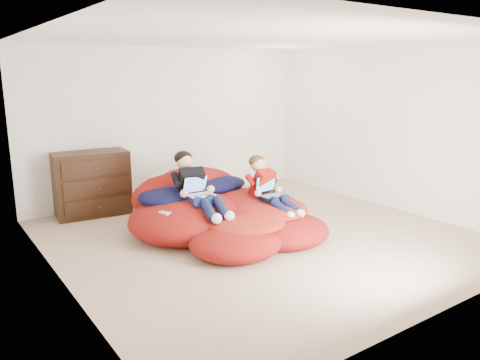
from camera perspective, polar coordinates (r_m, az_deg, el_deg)
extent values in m
cube|color=tan|center=(6.20, 2.63, -7.94)|extent=(5.10, 5.10, 0.25)
cube|color=white|center=(7.98, -8.36, 6.78)|extent=(5.10, 0.02, 2.50)
cube|color=white|center=(4.19, 24.18, 0.38)|extent=(5.10, 0.02, 2.50)
cube|color=white|center=(4.78, -21.87, 2.00)|extent=(0.02, 5.10, 2.50)
cube|color=white|center=(7.64, 17.96, 6.03)|extent=(0.02, 5.10, 2.50)
cube|color=white|center=(5.82, 2.91, 17.14)|extent=(5.10, 5.10, 0.02)
cube|color=#311C0D|center=(7.30, -17.62, -0.41)|extent=(1.11, 0.63, 0.96)
cube|color=#311C0D|center=(7.11, -16.79, -3.07)|extent=(0.95, 0.11, 0.23)
cylinder|color=#4C3F26|center=(7.09, -16.74, -3.11)|extent=(0.04, 0.06, 0.03)
cube|color=#311C0D|center=(7.04, -16.94, -0.83)|extent=(0.95, 0.11, 0.23)
cylinder|color=#4C3F26|center=(7.02, -16.89, -0.86)|extent=(0.04, 0.06, 0.03)
cube|color=#311C0D|center=(6.98, -17.10, 1.46)|extent=(0.95, 0.11, 0.23)
cylinder|color=#4C3F26|center=(6.96, -17.04, 1.43)|extent=(0.04, 0.06, 0.03)
ellipsoid|color=#A81812|center=(6.19, -5.95, -4.65)|extent=(1.67, 1.50, 0.60)
ellipsoid|color=#A81812|center=(6.51, 0.89, -3.88)|extent=(1.60, 1.56, 0.58)
ellipsoid|color=#A81812|center=(6.03, 0.20, -5.44)|extent=(1.46, 1.16, 0.47)
ellipsoid|color=#A81812|center=(5.54, -0.48, -7.57)|extent=(1.14, 1.05, 0.38)
ellipsoid|color=#A81812|center=(5.98, 5.44, -6.18)|extent=(1.18, 1.07, 0.39)
ellipsoid|color=#A81812|center=(6.74, -6.41, -1.62)|extent=(1.69, 0.75, 0.75)
ellipsoid|color=#10113A|center=(6.31, -8.02, -1.91)|extent=(1.00, 0.82, 0.25)
ellipsoid|color=#10113A|center=(6.71, -3.03, -0.56)|extent=(0.94, 0.66, 0.23)
ellipsoid|color=red|center=(6.17, 3.13, -3.49)|extent=(1.13, 1.13, 0.20)
ellipsoid|color=red|center=(5.72, 0.80, -5.23)|extent=(1.00, 0.90, 0.18)
ellipsoid|color=beige|center=(6.60, -9.25, -0.04)|extent=(0.46, 0.29, 0.29)
cube|color=black|center=(6.13, -6.14, -0.45)|extent=(0.39, 0.45, 0.47)
sphere|color=#E9A98F|center=(6.19, -6.80, 2.31)|extent=(0.22, 0.22, 0.22)
ellipsoid|color=black|center=(6.21, -6.93, 2.70)|extent=(0.25, 0.23, 0.19)
cylinder|color=#13193E|center=(5.87, -5.46, -2.65)|extent=(0.21, 0.38, 0.20)
cylinder|color=#13193E|center=(5.62, -3.86, -3.68)|extent=(0.19, 0.36, 0.23)
sphere|color=white|center=(5.49, -2.88, -4.73)|extent=(0.13, 0.13, 0.13)
cylinder|color=#13193E|center=(5.96, -3.94, -2.39)|extent=(0.21, 0.38, 0.20)
cylinder|color=#13193E|center=(5.71, -2.30, -3.39)|extent=(0.19, 0.36, 0.23)
sphere|color=white|center=(5.58, -1.29, -4.41)|extent=(0.13, 0.13, 0.13)
cube|color=red|center=(6.31, 2.64, -0.57)|extent=(0.34, 0.36, 0.44)
sphere|color=#E9A98F|center=(6.32, 2.17, 1.97)|extent=(0.20, 0.20, 0.20)
ellipsoid|color=#492C13|center=(6.33, 2.03, 2.32)|extent=(0.22, 0.21, 0.17)
cylinder|color=#13193E|center=(6.12, 3.39, -2.61)|extent=(0.19, 0.34, 0.18)
cylinder|color=#13193E|center=(5.91, 5.10, -3.47)|extent=(0.16, 0.33, 0.21)
sphere|color=white|center=(5.80, 6.14, -4.37)|extent=(0.12, 0.12, 0.12)
cylinder|color=#13193E|center=(6.22, 4.58, -2.37)|extent=(0.19, 0.34, 0.18)
cylinder|color=#13193E|center=(6.01, 6.31, -3.22)|extent=(0.16, 0.33, 0.21)
sphere|color=white|center=(5.91, 7.35, -4.09)|extent=(0.12, 0.12, 0.12)
cube|color=white|center=(5.91, -4.78, -1.85)|extent=(0.32, 0.23, 0.01)
cube|color=gray|center=(5.90, -4.73, -1.79)|extent=(0.27, 0.13, 0.00)
cube|color=white|center=(6.01, -5.50, -0.53)|extent=(0.32, 0.10, 0.21)
cube|color=#3B70CA|center=(6.00, -5.46, -0.52)|extent=(0.28, 0.07, 0.17)
cube|color=black|center=(6.16, 3.92, -1.91)|extent=(0.38, 0.28, 0.01)
cube|color=gray|center=(6.15, 4.00, -1.85)|extent=(0.32, 0.16, 0.00)
cube|color=black|center=(6.23, 3.13, -0.45)|extent=(0.36, 0.07, 0.25)
cube|color=#4E9DB6|center=(6.23, 3.18, -0.46)|extent=(0.32, 0.05, 0.21)
cube|color=white|center=(5.74, -8.86, -4.04)|extent=(0.19, 0.19, 0.06)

